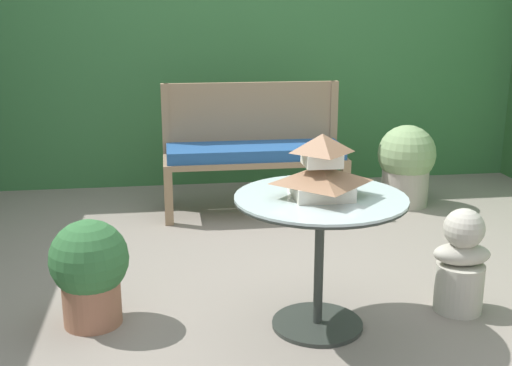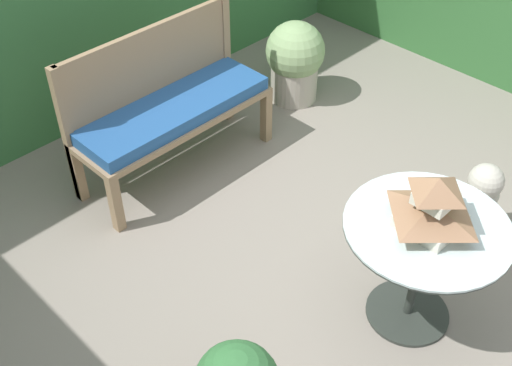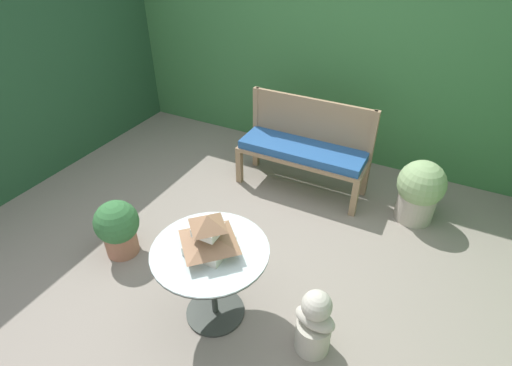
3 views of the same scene
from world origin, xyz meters
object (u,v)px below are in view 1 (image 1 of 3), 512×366
(pagoda_birdhouse, at_px, (321,170))
(potted_plant_table_far, at_px, (90,270))
(garden_bench, at_px, (255,156))
(garden_bust, at_px, (461,264))
(patio_table, at_px, (320,224))
(potted_plant_table_near, at_px, (406,164))

(pagoda_birdhouse, distance_m, potted_plant_table_far, 1.19)
(garden_bench, relative_size, garden_bust, 2.48)
(garden_bust, distance_m, potted_plant_table_far, 1.81)
(garden_bust, bearing_deg, pagoda_birdhouse, -166.91)
(garden_bench, height_order, patio_table, patio_table)
(pagoda_birdhouse, bearing_deg, patio_table, -75.96)
(garden_bust, bearing_deg, potted_plant_table_near, 85.79)
(patio_table, distance_m, pagoda_birdhouse, 0.26)
(garden_bench, xyz_separation_m, potted_plant_table_far, (-1.02, -1.62, -0.15))
(potted_plant_table_far, bearing_deg, patio_table, -9.56)
(patio_table, bearing_deg, garden_bench, 91.71)
(patio_table, height_order, pagoda_birdhouse, pagoda_birdhouse)
(garden_bust, relative_size, potted_plant_table_near, 0.86)
(potted_plant_table_far, bearing_deg, garden_bust, -3.58)
(patio_table, distance_m, potted_plant_table_near, 2.16)
(garden_bust, bearing_deg, patio_table, -166.91)
(garden_bench, height_order, potted_plant_table_near, potted_plant_table_near)
(patio_table, bearing_deg, potted_plant_table_near, 58.56)
(garden_bench, xyz_separation_m, pagoda_birdhouse, (0.05, -1.80, 0.35))
(pagoda_birdhouse, xyz_separation_m, garden_bust, (0.74, 0.07, -0.52))
(pagoda_birdhouse, height_order, garden_bust, pagoda_birdhouse)
(patio_table, relative_size, potted_plant_table_near, 1.27)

